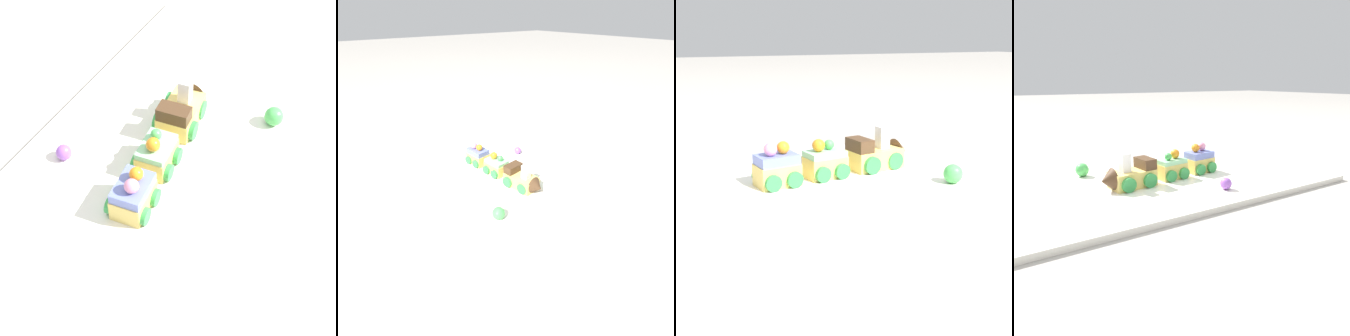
{
  "view_description": "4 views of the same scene",
  "coord_description": "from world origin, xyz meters",
  "views": [
    {
      "loc": [
        -0.52,
        -0.28,
        0.64
      ],
      "look_at": [
        -0.04,
        -0.02,
        0.04
      ],
      "focal_mm": 60.0,
      "sensor_mm": 36.0,
      "label": 1
    },
    {
      "loc": [
        0.53,
        -0.39,
        0.44
      ],
      "look_at": [
        0.05,
        -0.01,
        0.07
      ],
      "focal_mm": 28.0,
      "sensor_mm": 36.0,
      "label": 2
    },
    {
      "loc": [
        -0.32,
        -0.68,
        0.24
      ],
      "look_at": [
        -0.0,
        -0.01,
        0.03
      ],
      "focal_mm": 50.0,
      "sensor_mm": 36.0,
      "label": 3
    },
    {
      "loc": [
        0.33,
        0.64,
        0.23
      ],
      "look_at": [
        -0.05,
        0.03,
        0.04
      ],
      "focal_mm": 35.0,
      "sensor_mm": 36.0,
      "label": 4
    }
  ],
  "objects": [
    {
      "name": "ground_plane",
      "position": [
        0.0,
        0.0,
        0.0
      ],
      "size": [
        10.0,
        10.0,
        0.0
      ],
      "primitive_type": "plane",
      "color": "gray"
    },
    {
      "name": "display_board",
      "position": [
        0.0,
        0.0,
        0.01
      ],
      "size": [
        0.77,
        0.42,
        0.01
      ],
      "primitive_type": "cube",
      "color": "white",
      "rests_on": "ground_plane"
    },
    {
      "name": "cake_car_blueberry",
      "position": [
        -0.11,
        0.0,
        0.04
      ],
      "size": [
        0.07,
        0.07,
        0.07
      ],
      "rotation": [
        0.0,
        0.0,
        0.12
      ],
      "color": "#EACC66",
      "rests_on": "display_board"
    },
    {
      "name": "gumball_purple",
      "position": [
        -0.08,
        0.14,
        0.02
      ],
      "size": [
        0.02,
        0.02,
        0.02
      ],
      "primitive_type": "sphere",
      "color": "#9956C6",
      "rests_on": "display_board"
    },
    {
      "name": "cake_train_locomotive",
      "position": [
        0.08,
        0.02,
        0.04
      ],
      "size": [
        0.12,
        0.08,
        0.07
      ],
      "rotation": [
        0.0,
        0.0,
        0.12
      ],
      "color": "#EACC66",
      "rests_on": "display_board"
    },
    {
      "name": "cake_car_mint",
      "position": [
        -0.03,
        0.01,
        0.04
      ],
      "size": [
        0.07,
        0.07,
        0.07
      ],
      "rotation": [
        0.0,
        0.0,
        0.12
      ],
      "color": "#EACC66",
      "rests_on": "display_board"
    },
    {
      "name": "gumball_green",
      "position": [
        0.14,
        -0.11,
        0.03
      ],
      "size": [
        0.03,
        0.03,
        0.03
      ],
      "primitive_type": "sphere",
      "color": "#4CBC56",
      "rests_on": "display_board"
    }
  ]
}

